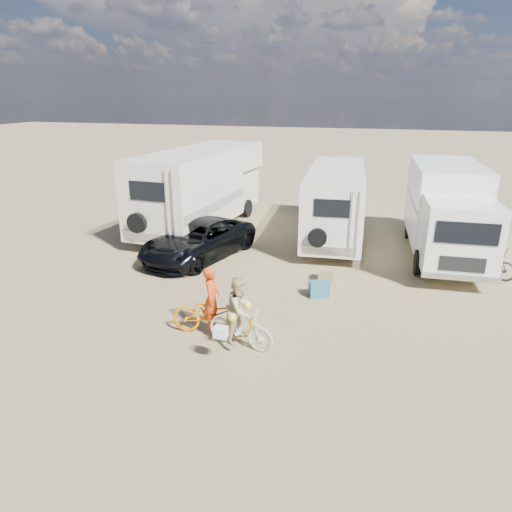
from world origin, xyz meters
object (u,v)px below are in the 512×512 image
(rv_left, at_px, (201,190))
(bike_woman, at_px, (240,327))
(bike_parked, at_px, (486,261))
(bike_man, at_px, (212,314))
(rider_woman, at_px, (240,317))
(rv_main, at_px, (335,204))
(rider_man, at_px, (212,305))
(box_truck, at_px, (447,213))
(dark_suv, at_px, (198,240))
(cooler, at_px, (319,289))
(crate, at_px, (326,275))

(rv_left, distance_m, bike_woman, 10.38)
(bike_parked, bearing_deg, bike_man, 161.38)
(rv_left, bearing_deg, rider_woman, -58.74)
(rv_main, bearing_deg, rider_man, -106.37)
(rv_left, distance_m, box_truck, 9.90)
(bike_woman, xyz_separation_m, rider_man, (-0.85, 0.39, 0.28))
(bike_woman, distance_m, rider_woman, 0.28)
(dark_suv, relative_size, cooler, 8.59)
(rider_man, xyz_separation_m, crate, (2.18, 4.19, -0.58))
(rider_man, bearing_deg, dark_suv, 20.95)
(bike_parked, bearing_deg, rider_man, 161.38)
(rider_man, bearing_deg, box_truck, -43.07)
(rider_man, relative_size, crate, 3.12)
(bike_man, distance_m, cooler, 3.67)
(box_truck, bearing_deg, bike_woman, -125.18)
(box_truck, distance_m, rider_woman, 9.59)
(rider_woman, xyz_separation_m, cooler, (1.30, 3.35, -0.56))
(rv_main, bearing_deg, bike_parked, -32.65)
(bike_woman, bearing_deg, box_truck, -21.00)
(bike_woman, height_order, cooler, bike_woman)
(bike_man, distance_m, rider_man, 0.25)
(dark_suv, xyz_separation_m, bike_man, (2.56, -5.07, -0.13))
(dark_suv, xyz_separation_m, rider_woman, (3.41, -5.46, 0.12))
(rv_main, height_order, crate, rv_main)
(bike_man, bearing_deg, bike_parked, -54.86)
(rider_woman, height_order, bike_parked, rider_woman)
(box_truck, height_order, rider_woman, box_truck)
(box_truck, height_order, bike_parked, box_truck)
(rv_main, xyz_separation_m, bike_woman, (-0.93, -9.27, -0.90))
(rv_main, xyz_separation_m, rider_man, (-1.78, -8.88, -0.63))
(rider_woman, distance_m, bike_parked, 9.00)
(rv_main, height_order, rider_woman, rv_main)
(rv_left, xyz_separation_m, bike_man, (3.98, -8.72, -1.16))
(cooler, bearing_deg, rv_main, 71.73)
(rv_left, height_order, box_truck, rv_left)
(box_truck, xyz_separation_m, bike_woman, (-5.02, -8.12, -1.10))
(rider_man, distance_m, bike_parked, 9.34)
(bike_woman, relative_size, cooler, 3.02)
(rider_man, bearing_deg, crate, -33.30)
(rv_main, distance_m, bike_woman, 9.36)
(bike_parked, bearing_deg, box_truck, 66.51)
(rv_left, relative_size, dark_suv, 1.70)
(bike_parked, bearing_deg, rv_main, 92.78)
(rider_woman, relative_size, bike_parked, 0.82)
(rv_main, distance_m, dark_suv, 5.82)
(rv_main, relative_size, rider_man, 4.56)
(box_truck, relative_size, dark_suv, 1.43)
(box_truck, distance_m, bike_parked, 2.28)
(bike_man, relative_size, bike_parked, 1.06)
(bike_woman, height_order, rider_man, rider_man)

